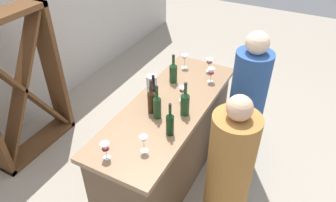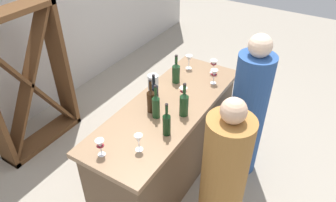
# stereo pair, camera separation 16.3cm
# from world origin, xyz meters

# --- Properties ---
(ground_plane) EXTENTS (12.00, 12.00, 0.00)m
(ground_plane) POSITION_xyz_m (0.00, 0.00, 0.00)
(ground_plane) COLOR #9E9384
(bar_counter) EXTENTS (1.93, 0.70, 0.97)m
(bar_counter) POSITION_xyz_m (0.00, 0.00, 0.49)
(bar_counter) COLOR brown
(bar_counter) RESTS_ON ground
(wine_rack) EXTENTS (1.02, 0.28, 1.69)m
(wine_rack) POSITION_xyz_m (-0.34, 1.65, 0.84)
(wine_rack) COLOR brown
(wine_rack) RESTS_ON ground
(wine_bottle_leftmost_dark_green) EXTENTS (0.07, 0.07, 0.31)m
(wine_bottle_leftmost_dark_green) POSITION_xyz_m (-0.35, -0.20, 1.09)
(wine_bottle_leftmost_dark_green) COLOR black
(wine_bottle_leftmost_dark_green) RESTS_ON bar_counter
(wine_bottle_second_left_olive_green) EXTENTS (0.07, 0.07, 0.33)m
(wine_bottle_second_left_olive_green) POSITION_xyz_m (-0.20, -0.00, 1.09)
(wine_bottle_second_left_olive_green) COLOR #193D1E
(wine_bottle_second_left_olive_green) RESTS_ON bar_counter
(wine_bottle_center_amber_brown) EXTENTS (0.07, 0.07, 0.34)m
(wine_bottle_center_amber_brown) POSITION_xyz_m (-0.16, 0.09, 1.10)
(wine_bottle_center_amber_brown) COLOR #331E0F
(wine_bottle_center_amber_brown) RESTS_ON bar_counter
(wine_bottle_second_right_olive_green) EXTENTS (0.08, 0.08, 0.34)m
(wine_bottle_second_right_olive_green) POSITION_xyz_m (-0.05, -0.20, 1.09)
(wine_bottle_second_right_olive_green) COLOR #193D1E
(wine_bottle_second_right_olive_green) RESTS_ON bar_counter
(wine_bottle_rightmost_near_black) EXTENTS (0.08, 0.08, 0.32)m
(wine_bottle_rightmost_near_black) POSITION_xyz_m (-0.04, 0.13, 1.09)
(wine_bottle_rightmost_near_black) COLOR black
(wine_bottle_rightmost_near_black) RESTS_ON bar_counter
(wine_bottle_far_right_olive_green) EXTENTS (0.08, 0.08, 0.32)m
(wine_bottle_far_right_olive_green) POSITION_xyz_m (0.40, 0.15, 1.09)
(wine_bottle_far_right_olive_green) COLOR #193D1E
(wine_bottle_far_right_olive_green) RESTS_ON bar_counter
(wine_glass_near_left) EXTENTS (0.08, 0.08, 0.16)m
(wine_glass_near_left) POSITION_xyz_m (0.58, -0.20, 1.08)
(wine_glass_near_left) COLOR white
(wine_glass_near_left) RESTS_ON bar_counter
(wine_glass_near_center) EXTENTS (0.07, 0.07, 0.15)m
(wine_glass_near_center) POSITION_xyz_m (-0.63, -0.12, 1.07)
(wine_glass_near_center) COLOR white
(wine_glass_near_center) RESTS_ON bar_counter
(wine_glass_near_right) EXTENTS (0.08, 0.08, 0.15)m
(wine_glass_near_right) POSITION_xyz_m (0.78, -0.10, 1.07)
(wine_glass_near_right) COLOR white
(wine_glass_near_right) RESTS_ON bar_counter
(wine_glass_far_left) EXTENTS (0.08, 0.08, 0.15)m
(wine_glass_far_left) POSITION_xyz_m (0.14, -0.08, 1.07)
(wine_glass_far_left) COLOR white
(wine_glass_far_left) RESTS_ON bar_counter
(wine_glass_far_center) EXTENTS (0.07, 0.07, 0.15)m
(wine_glass_far_center) POSITION_xyz_m (-0.83, 0.10, 1.07)
(wine_glass_far_center) COLOR white
(wine_glass_far_center) RESTS_ON bar_counter
(wine_glass_far_right) EXTENTS (0.08, 0.08, 0.16)m
(wine_glass_far_right) POSITION_xyz_m (0.72, 0.17, 1.08)
(wine_glass_far_right) COLOR white
(wine_glass_far_right) RESTS_ON bar_counter
(water_pitcher) EXTENTS (0.10, 0.10, 0.22)m
(water_pitcher) POSITION_xyz_m (0.09, 0.22, 1.07)
(water_pitcher) COLOR silver
(water_pitcher) RESTS_ON bar_counter
(person_left_guest) EXTENTS (0.46, 0.46, 1.54)m
(person_left_guest) POSITION_xyz_m (-0.36, -0.75, 0.71)
(person_left_guest) COLOR #9E6B33
(person_left_guest) RESTS_ON ground
(person_center_guest) EXTENTS (0.44, 0.44, 1.63)m
(person_center_guest) POSITION_xyz_m (0.55, -0.62, 0.76)
(person_center_guest) COLOR #284C8C
(person_center_guest) RESTS_ON ground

